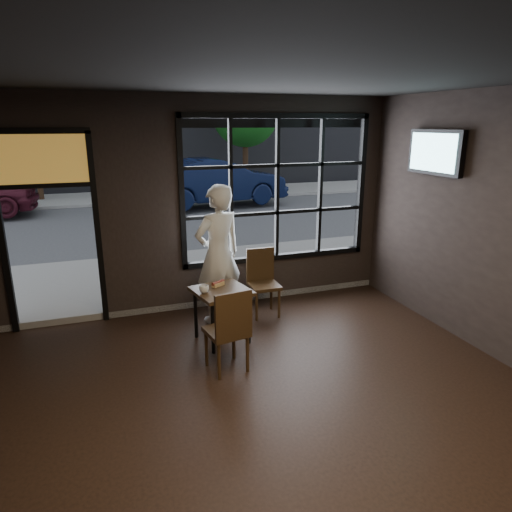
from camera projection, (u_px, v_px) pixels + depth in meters
name	position (u px, v px, depth m)	size (l,w,h in m)	color
floor	(295.00, 450.00, 4.06)	(6.00, 7.00, 0.02)	black
ceiling	(306.00, 61.00, 3.16)	(6.00, 7.00, 0.02)	black
window_frame	(277.00, 189.00, 7.11)	(3.06, 0.12, 2.28)	black
stained_transom	(41.00, 159.00, 5.91)	(1.20, 0.06, 0.70)	orange
street_asphalt	(123.00, 175.00, 25.83)	(60.00, 41.00, 0.04)	#545456
building_across	(112.00, 25.00, 22.81)	(28.00, 12.00, 15.00)	#5B5956
cafe_table	(222.00, 315.00, 6.01)	(0.67, 0.67, 0.72)	#312010
chair_near	(226.00, 329.00, 5.26)	(0.44, 0.44, 1.03)	#312010
chair_window	(264.00, 284.00, 6.78)	(0.43, 0.43, 1.00)	#312010
man	(218.00, 255.00, 6.46)	(0.73, 0.48, 2.00)	silver
hotdog	(218.00, 284.00, 6.02)	(0.20, 0.08, 0.06)	tan
cup	(204.00, 289.00, 5.78)	(0.12, 0.12, 0.10)	silver
tv	(435.00, 152.00, 6.18)	(0.12, 1.02, 0.60)	black
navy_car	(216.00, 182.00, 15.48)	(1.65, 4.74, 1.56)	black
tree_left	(31.00, 121.00, 16.00)	(2.37, 2.37, 4.05)	#332114
tree_right	(245.00, 113.00, 17.77)	(2.63, 2.63, 4.49)	#332114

